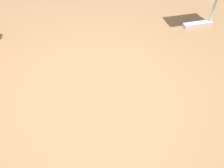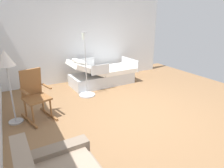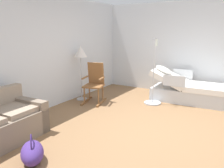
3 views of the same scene
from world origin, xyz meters
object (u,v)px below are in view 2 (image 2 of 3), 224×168
Objects in this scene: hospital_bed at (102,75)px; rocking_chair at (35,95)px; iv_pole at (87,87)px; floor_lamp at (6,63)px.

rocking_chair reaches higher than hospital_bed.
hospital_bed is at bearing -49.13° from iv_pole.
iv_pole is at bearing -69.27° from floor_lamp.
hospital_bed is 1.02m from iv_pole.
rocking_chair is at bearing 115.64° from iv_pole.
iv_pole is (0.69, -1.81, -0.98)m from floor_lamp.
iv_pole reaches higher than floor_lamp.
floor_lamp is at bearing 110.73° from iv_pole.
floor_lamp is at bearing 117.66° from hospital_bed.
iv_pole is at bearing -64.36° from rocking_chair.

